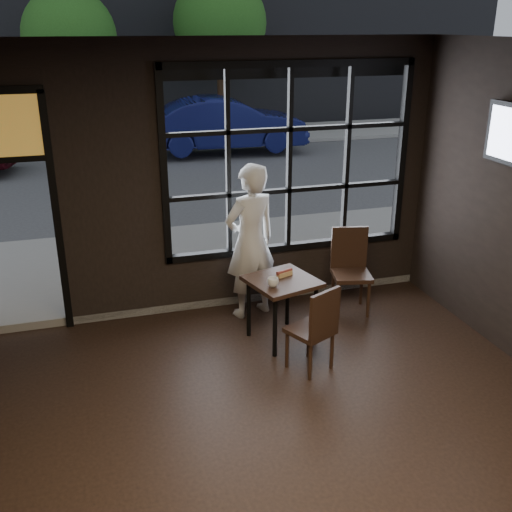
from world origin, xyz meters
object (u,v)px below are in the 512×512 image
object	(u,v)px
cafe_table	(282,310)
chair_near	(310,328)
man	(250,241)
navy_car	(225,124)

from	to	relation	value
cafe_table	chair_near	size ratio (longest dim) A/B	0.80
cafe_table	man	size ratio (longest dim) A/B	0.40
man	cafe_table	bearing A→B (deg)	84.14
chair_near	man	world-z (taller)	man
man	navy_car	bearing A→B (deg)	-119.41
man	navy_car	distance (m)	9.58
chair_near	navy_car	world-z (taller)	navy_car
cafe_table	man	bearing A→B (deg)	86.03
navy_car	cafe_table	bearing A→B (deg)	171.99
man	navy_car	xyz separation A→B (m)	(2.00, 9.37, -0.13)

